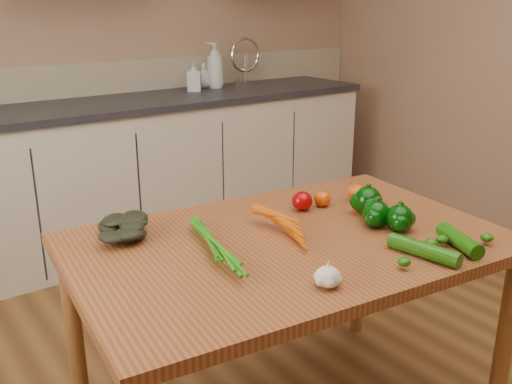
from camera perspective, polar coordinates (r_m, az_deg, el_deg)
The scene contains 17 objects.
room at distance 1.77m, azimuth 13.65°, elevation 11.39°, with size 4.04×5.04×2.64m.
counter_run at distance 3.65m, azimuth -9.39°, elevation 2.47°, with size 2.84×0.64×1.14m.
table at distance 1.86m, azimuth 3.27°, elevation -6.99°, with size 1.45×1.02×0.73m.
soap_bottle_a at distance 3.89m, azimuth -4.14°, elevation 12.53°, with size 0.11×0.12×0.30m, color silver.
soap_bottle_b at distance 3.76m, azimuth -6.23°, elevation 11.41°, with size 0.08×0.09×0.19m, color silver.
soap_bottle_c at distance 3.91m, azimuth -5.18°, elevation 11.50°, with size 0.12×0.12×0.16m, color silver.
carrot_bunch at distance 1.80m, azimuth 0.71°, elevation -3.89°, with size 0.25×0.19×0.07m, color #D15104, non-canonical shape.
leafy_greens at distance 1.86m, azimuth -12.95°, elevation -3.16°, with size 0.19×0.18×0.10m, color black, non-canonical shape.
garlic_bulb at distance 1.53m, azimuth 7.19°, elevation -8.43°, with size 0.07×0.07×0.06m, color white.
pepper_a at distance 1.95m, azimuth 11.98°, elevation -2.17°, with size 0.09×0.09×0.09m, color #023003.
pepper_b at distance 2.05m, azimuth 11.11°, elevation -0.90°, with size 0.10×0.10×0.10m, color #023003.
pepper_c at distance 1.93m, azimuth 14.20°, elevation -2.58°, with size 0.09×0.09×0.09m, color #023003.
tomato_a at distance 2.07m, azimuth 4.64°, elevation -0.90°, with size 0.08×0.08×0.07m, color #900204.
tomato_b at distance 2.12m, azimuth 6.66°, elevation -0.67°, with size 0.06×0.06×0.06m, color #D54605.
tomato_c at distance 2.19m, azimuth 10.09°, elevation -0.07°, with size 0.07×0.07×0.07m, color #D54605.
zucchini_a at distance 1.86m, azimuth 19.68°, elevation -4.56°, with size 0.05×0.05×0.19m, color #144807.
zucchini_b at distance 1.76m, azimuth 16.44°, elevation -5.59°, with size 0.05×0.05×0.22m, color #144807.
Camera 1 is at (-1.33, -0.97, 1.45)m, focal length 40.00 mm.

